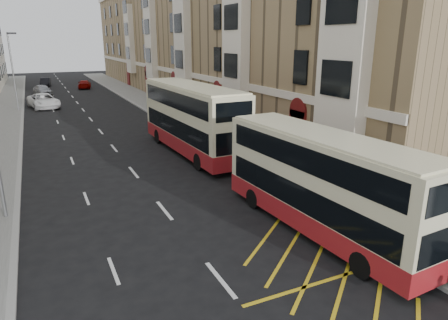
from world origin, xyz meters
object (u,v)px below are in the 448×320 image
double_decker_front (321,183)px  car_dark (45,82)px  street_lamp_far (13,67)px  pedestrian_far (338,197)px  white_van (44,101)px  car_red (84,84)px  double_decker_rear (192,119)px  pedestrian_mid (377,202)px  car_silver (43,90)px

double_decker_front → car_dark: 62.63m
street_lamp_far → car_dark: street_lamp_far is taller
pedestrian_far → white_van: bearing=-67.1°
double_decker_front → car_red: double_decker_front is taller
white_van → car_dark: (1.08, 24.23, -0.13)m
street_lamp_far → car_dark: size_ratio=1.94×
car_red → double_decker_front: bearing=101.6°
street_lamp_far → double_decker_front: 38.38m
pedestrian_far → car_red: (-3.61, 55.45, -0.39)m
car_dark → double_decker_rear: bearing=-74.7°
double_decker_rear → white_van: bearing=106.4°
car_dark → white_van: bearing=-85.8°
double_decker_front → white_van: (-8.80, 37.91, -1.23)m
double_decker_front → car_red: bearing=88.8°
pedestrian_mid → double_decker_rear: bearing=98.1°
pedestrian_mid → street_lamp_far: bearing=106.8°
pedestrian_far → car_red: 55.57m
pedestrian_far → car_dark: bearing=-73.9°
car_red → car_silver: bearing=55.6°
double_decker_rear → pedestrian_far: double_decker_rear is taller
car_dark → car_silver: bearing=-86.8°
street_lamp_far → car_red: (9.09, 19.40, -3.98)m
double_decker_front → double_decker_rear: double_decker_rear is taller
car_dark → car_red: bearing=-41.7°
car_silver → car_red: 9.08m
double_decker_front → white_van: size_ratio=1.75×
street_lamp_far → car_red: street_lamp_far is taller
street_lamp_far → double_decker_rear: bearing=-65.0°
pedestrian_mid → car_red: size_ratio=0.39×
street_lamp_far → car_silver: bearing=77.6°
white_van → pedestrian_mid: bearing=-83.9°
white_van → street_lamp_far: bearing=-162.6°
street_lamp_far → double_decker_rear: size_ratio=0.69×
car_silver → car_red: car_silver is taller
double_decker_rear → white_van: 26.34m
double_decker_front → pedestrian_mid: bearing=-16.5°
street_lamp_far → double_decker_front: street_lamp_far is taller
street_lamp_far → car_silver: (2.83, 12.83, -3.88)m
car_silver → car_red: bearing=33.4°
street_lamp_far → pedestrian_far: street_lamp_far is taller
street_lamp_far → double_decker_rear: (10.97, -23.57, -2.29)m
double_decker_rear → white_van: size_ratio=2.01×
pedestrian_mid → pedestrian_far: bearing=131.6°
street_lamp_far → pedestrian_mid: size_ratio=4.61×
street_lamp_far → car_red: size_ratio=1.78×
double_decker_front → pedestrian_mid: (2.44, -0.56, -1.01)m
street_lamp_far → white_van: (2.55, 1.33, -3.83)m
pedestrian_mid → car_dark: size_ratio=0.42×
pedestrian_mid → car_silver: bearing=98.8°
pedestrian_far → car_silver: bearing=-70.9°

